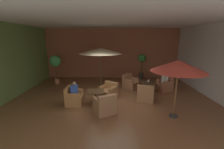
{
  "coord_description": "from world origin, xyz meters",
  "views": [
    {
      "loc": [
        0.04,
        -6.88,
        3.0
      ],
      "look_at": [
        0.0,
        0.49,
        1.26
      ],
      "focal_mm": 24.01,
      "sensor_mm": 36.0,
      "label": 1
    }
  ],
  "objects_px": {
    "cafe_table_front_left": "(148,84)",
    "armchair_front_left_north": "(165,85)",
    "armchair_front_left_east": "(130,83)",
    "potted_tree_mid_left": "(55,63)",
    "cafe_table_front_right": "(96,94)",
    "patron_blue_shirt": "(165,78)",
    "patio_umbrella_tall_red": "(101,51)",
    "iced_drink_cup": "(148,81)",
    "armchair_front_right_east": "(109,92)",
    "patio_umbrella_center_beige": "(178,66)",
    "armchair_front_right_south": "(74,98)",
    "armchair_front_left_south": "(146,95)",
    "patron_by_window": "(74,90)",
    "potted_tree_left_corner": "(142,61)",
    "armchair_front_right_north": "(105,106)"
  },
  "relations": [
    {
      "from": "armchair_front_left_east",
      "to": "iced_drink_cup",
      "type": "height_order",
      "value": "armchair_front_left_east"
    },
    {
      "from": "iced_drink_cup",
      "to": "armchair_front_right_east",
      "type": "bearing_deg",
      "value": -160.3
    },
    {
      "from": "cafe_table_front_left",
      "to": "armchair_front_left_south",
      "type": "distance_m",
      "value": 1.2
    },
    {
      "from": "armchair_front_left_south",
      "to": "iced_drink_cup",
      "type": "distance_m",
      "value": 1.34
    },
    {
      "from": "potted_tree_left_corner",
      "to": "iced_drink_cup",
      "type": "relative_size",
      "value": 17.43
    },
    {
      "from": "cafe_table_front_right",
      "to": "patron_blue_shirt",
      "type": "bearing_deg",
      "value": 26.37
    },
    {
      "from": "armchair_front_left_south",
      "to": "armchair_front_right_north",
      "type": "relative_size",
      "value": 0.92
    },
    {
      "from": "armchair_front_left_south",
      "to": "armchair_front_left_east",
      "type": "bearing_deg",
      "value": 105.7
    },
    {
      "from": "armchair_front_left_south",
      "to": "patio_umbrella_center_beige",
      "type": "distance_m",
      "value": 2.48
    },
    {
      "from": "armchair_front_left_north",
      "to": "armchair_front_right_east",
      "type": "xyz_separation_m",
      "value": [
        -3.31,
        -1.09,
        -0.02
      ]
    },
    {
      "from": "armchair_front_left_south",
      "to": "patio_umbrella_tall_red",
      "type": "height_order",
      "value": "patio_umbrella_tall_red"
    },
    {
      "from": "armchair_front_left_south",
      "to": "patron_blue_shirt",
      "type": "distance_m",
      "value": 2.11
    },
    {
      "from": "armchair_front_right_south",
      "to": "patio_umbrella_tall_red",
      "type": "bearing_deg",
      "value": 67.98
    },
    {
      "from": "cafe_table_front_right",
      "to": "patio_umbrella_tall_red",
      "type": "distance_m",
      "value": 3.21
    },
    {
      "from": "patio_umbrella_center_beige",
      "to": "armchair_front_right_north",
      "type": "bearing_deg",
      "value": 174.39
    },
    {
      "from": "patio_umbrella_tall_red",
      "to": "iced_drink_cup",
      "type": "height_order",
      "value": "patio_umbrella_tall_red"
    },
    {
      "from": "armchair_front_left_south",
      "to": "patron_by_window",
      "type": "relative_size",
      "value": 1.41
    },
    {
      "from": "cafe_table_front_left",
      "to": "armchair_front_left_north",
      "type": "relative_size",
      "value": 0.82
    },
    {
      "from": "patio_umbrella_center_beige",
      "to": "potted_tree_left_corner",
      "type": "bearing_deg",
      "value": 91.98
    },
    {
      "from": "potted_tree_left_corner",
      "to": "patron_blue_shirt",
      "type": "distance_m",
      "value": 2.98
    },
    {
      "from": "armchair_front_left_south",
      "to": "patio_umbrella_tall_red",
      "type": "relative_size",
      "value": 0.36
    },
    {
      "from": "cafe_table_front_left",
      "to": "patron_blue_shirt",
      "type": "distance_m",
      "value": 1.16
    },
    {
      "from": "armchair_front_right_east",
      "to": "armchair_front_left_south",
      "type": "bearing_deg",
      "value": -12.44
    },
    {
      "from": "armchair_front_left_north",
      "to": "cafe_table_front_left",
      "type": "bearing_deg",
      "value": -161.84
    },
    {
      "from": "patron_by_window",
      "to": "patio_umbrella_center_beige",
      "type": "bearing_deg",
      "value": -15.52
    },
    {
      "from": "patron_blue_shirt",
      "to": "potted_tree_mid_left",
      "type": "bearing_deg",
      "value": 168.34
    },
    {
      "from": "potted_tree_mid_left",
      "to": "cafe_table_front_right",
      "type": "bearing_deg",
      "value": -47.55
    },
    {
      "from": "armchair_front_left_south",
      "to": "iced_drink_cup",
      "type": "bearing_deg",
      "value": 71.76
    },
    {
      "from": "armchair_front_left_north",
      "to": "patio_umbrella_center_beige",
      "type": "relative_size",
      "value": 0.43
    },
    {
      "from": "armchair_front_left_east",
      "to": "potted_tree_mid_left",
      "type": "relative_size",
      "value": 0.58
    },
    {
      "from": "armchair_front_left_east",
      "to": "armchair_front_right_south",
      "type": "xyz_separation_m",
      "value": [
        -2.93,
        -2.36,
        -0.01
      ]
    },
    {
      "from": "potted_tree_left_corner",
      "to": "patron_by_window",
      "type": "xyz_separation_m",
      "value": [
        -4.0,
        -4.72,
        -0.66
      ]
    },
    {
      "from": "cafe_table_front_left",
      "to": "cafe_table_front_right",
      "type": "distance_m",
      "value": 3.19
    },
    {
      "from": "armchair_front_left_north",
      "to": "potted_tree_mid_left",
      "type": "bearing_deg",
      "value": 168.49
    },
    {
      "from": "cafe_table_front_left",
      "to": "armchair_front_left_south",
      "type": "xyz_separation_m",
      "value": [
        -0.34,
        -1.13,
        -0.22
      ]
    },
    {
      "from": "armchair_front_right_north",
      "to": "patron_by_window",
      "type": "height_order",
      "value": "patron_by_window"
    },
    {
      "from": "armchair_front_left_north",
      "to": "armchair_front_right_north",
      "type": "relative_size",
      "value": 0.92
    },
    {
      "from": "cafe_table_front_left",
      "to": "patio_umbrella_tall_red",
      "type": "relative_size",
      "value": 0.29
    },
    {
      "from": "armchair_front_left_south",
      "to": "patron_by_window",
      "type": "bearing_deg",
      "value": -172.75
    },
    {
      "from": "cafe_table_front_left",
      "to": "patron_by_window",
      "type": "relative_size",
      "value": 1.16
    },
    {
      "from": "armchair_front_left_north",
      "to": "armchair_front_right_south",
      "type": "bearing_deg",
      "value": -158.57
    },
    {
      "from": "armchair_front_left_south",
      "to": "patio_umbrella_tall_red",
      "type": "bearing_deg",
      "value": 136.8
    },
    {
      "from": "armchair_front_left_north",
      "to": "armchair_front_right_south",
      "type": "distance_m",
      "value": 5.3
    },
    {
      "from": "armchair_front_left_east",
      "to": "potted_tree_mid_left",
      "type": "height_order",
      "value": "potted_tree_mid_left"
    },
    {
      "from": "armchair_front_right_north",
      "to": "armchair_front_left_east",
      "type": "bearing_deg",
      "value": 66.51
    },
    {
      "from": "armchair_front_left_north",
      "to": "patio_umbrella_center_beige",
      "type": "height_order",
      "value": "patio_umbrella_center_beige"
    },
    {
      "from": "patio_umbrella_center_beige",
      "to": "patron_blue_shirt",
      "type": "xyz_separation_m",
      "value": [
        0.65,
        3.09,
        -1.25
      ]
    },
    {
      "from": "cafe_table_front_right",
      "to": "patio_umbrella_center_beige",
      "type": "xyz_separation_m",
      "value": [
        3.21,
        -1.17,
        1.52
      ]
    },
    {
      "from": "patio_umbrella_tall_red",
      "to": "iced_drink_cup",
      "type": "bearing_deg",
      "value": -20.22
    },
    {
      "from": "cafe_table_front_left",
      "to": "armchair_front_left_east",
      "type": "relative_size",
      "value": 0.71
    }
  ]
}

